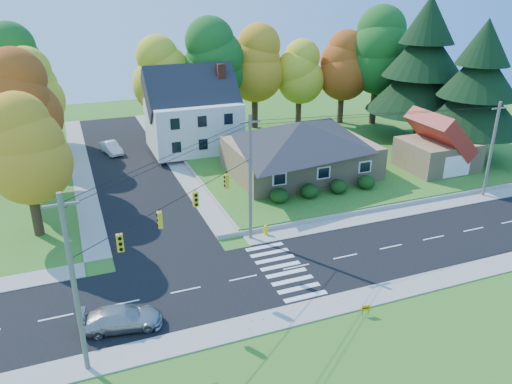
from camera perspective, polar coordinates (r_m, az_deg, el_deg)
ground at (r=35.85m, az=4.61°, el=-8.54°), size 120.00×120.00×0.00m
road_main at (r=35.84m, az=4.61°, el=-8.53°), size 90.00×8.00×0.02m
road_cross at (r=56.83m, az=-14.32°, el=2.98°), size 8.00×44.00×0.02m
sidewalk_north at (r=39.78m, az=1.50°, el=-5.02°), size 90.00×2.00×0.08m
sidewalk_south at (r=32.17m, az=8.55°, el=-12.74°), size 90.00×2.00×0.08m
lawn at (r=58.25m, az=7.27°, el=4.25°), size 30.00×30.00×0.50m
ranch_house at (r=50.90m, az=5.10°, el=5.17°), size 14.60×10.60×5.40m
colonial_house at (r=58.78m, az=-7.19°, el=8.83°), size 10.40×8.40×9.60m
garage at (r=55.46m, az=20.12°, el=4.88°), size 7.30×6.30×4.60m
hedge_row at (r=46.25m, az=7.81°, el=0.39°), size 10.70×1.70×1.27m
traffic_infrastructure at (r=34.52m, az=3.69°, el=-0.19°), size 38.10×10.66×10.00m
tree_lot_0 at (r=63.35m, az=-10.59°, el=13.08°), size 6.72×6.72×12.51m
tree_lot_1 at (r=63.58m, az=-5.03°, el=14.59°), size 7.84×7.84×14.60m
tree_lot_2 at (r=66.52m, az=-0.14°, el=14.47°), size 7.28×7.28×13.56m
tree_lot_3 at (r=68.20m, az=5.01°, el=13.48°), size 6.16×6.16×11.47m
tree_lot_4 at (r=70.07m, az=9.95°, el=14.03°), size 6.72×6.72×12.51m
tree_lot_5 at (r=70.30m, az=13.83°, el=15.37°), size 8.40×8.40×15.64m
conifer_east_a at (r=64.68m, az=18.57°, el=13.48°), size 12.80×12.80×16.96m
conifer_east_b at (r=59.68m, az=24.04°, el=10.92°), size 11.20×11.20×14.84m
tree_west_0 at (r=41.16m, az=-25.00°, el=4.48°), size 6.16×6.16×11.47m
tree_west_1 at (r=50.61m, az=-25.98°, el=8.97°), size 7.28×7.28×13.56m
tree_west_2 at (r=60.46m, az=-24.44°, el=10.52°), size 6.72×6.72×12.51m
tree_west_3 at (r=68.27m, az=-26.15°, el=12.57°), size 7.84×7.84×14.60m
silver_sedan at (r=30.74m, az=-15.07°, el=-13.75°), size 4.87×2.62×1.34m
white_car at (r=61.17m, az=-16.21°, el=4.88°), size 2.40×4.43×1.38m
fire_hydrant at (r=39.77m, az=1.11°, el=-4.41°), size 0.50×0.39×0.88m
yard_sign at (r=31.54m, az=12.45°, el=-12.84°), size 0.56×0.13×0.71m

